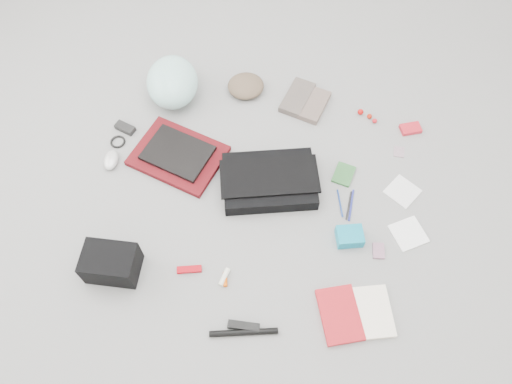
% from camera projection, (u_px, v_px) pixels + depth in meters
% --- Properties ---
extents(ground_plane, '(4.00, 4.00, 0.00)m').
position_uv_depth(ground_plane, '(256.00, 198.00, 2.25)').
color(ground_plane, gray).
extents(messenger_bag, '(0.48, 0.39, 0.07)m').
position_uv_depth(messenger_bag, '(269.00, 181.00, 2.26)').
color(messenger_bag, black).
rests_on(messenger_bag, ground_plane).
extents(bag_flap, '(0.48, 0.31, 0.01)m').
position_uv_depth(bag_flap, '(269.00, 176.00, 2.22)').
color(bag_flap, black).
rests_on(bag_flap, messenger_bag).
extents(laptop_sleeve, '(0.47, 0.40, 0.03)m').
position_uv_depth(laptop_sleeve, '(178.00, 156.00, 2.35)').
color(laptop_sleeve, '#5A0C12').
rests_on(laptop_sleeve, ground_plane).
extents(laptop, '(0.34, 0.29, 0.02)m').
position_uv_depth(laptop, '(178.00, 153.00, 2.33)').
color(laptop, black).
rests_on(laptop, laptop_sleeve).
extents(bike_helmet, '(0.33, 0.38, 0.19)m').
position_uv_depth(bike_helmet, '(172.00, 82.00, 2.47)').
color(bike_helmet, '#B5F3ED').
rests_on(bike_helmet, ground_plane).
extents(beanie, '(0.23, 0.23, 0.07)m').
position_uv_depth(beanie, '(246.00, 86.00, 2.54)').
color(beanie, brown).
rests_on(beanie, ground_plane).
extents(mitten_left, '(0.16, 0.25, 0.03)m').
position_uv_depth(mitten_left, '(297.00, 98.00, 2.52)').
color(mitten_left, '#5C514B').
rests_on(mitten_left, ground_plane).
extents(mitten_right, '(0.15, 0.23, 0.03)m').
position_uv_depth(mitten_right, '(314.00, 105.00, 2.50)').
color(mitten_right, '#715D55').
rests_on(mitten_right, ground_plane).
extents(power_brick, '(0.11, 0.07, 0.03)m').
position_uv_depth(power_brick, '(125.00, 128.00, 2.43)').
color(power_brick, black).
rests_on(power_brick, ground_plane).
extents(cable_coil, '(0.08, 0.08, 0.01)m').
position_uv_depth(cable_coil, '(118.00, 142.00, 2.40)').
color(cable_coil, black).
rests_on(cable_coil, ground_plane).
extents(mouse, '(0.08, 0.12, 0.04)m').
position_uv_depth(mouse, '(111.00, 160.00, 2.33)').
color(mouse, silver).
rests_on(mouse, ground_plane).
extents(camera_bag, '(0.22, 0.17, 0.14)m').
position_uv_depth(camera_bag, '(111.00, 263.00, 2.02)').
color(camera_bag, black).
rests_on(camera_bag, ground_plane).
extents(multitool, '(0.11, 0.06, 0.02)m').
position_uv_depth(multitool, '(189.00, 269.00, 2.07)').
color(multitool, '#9E010A').
rests_on(multitool, ground_plane).
extents(toiletry_tube_white, '(0.04, 0.08, 0.02)m').
position_uv_depth(toiletry_tube_white, '(224.00, 277.00, 2.05)').
color(toiletry_tube_white, silver).
rests_on(toiletry_tube_white, ground_plane).
extents(toiletry_tube_orange, '(0.03, 0.06, 0.02)m').
position_uv_depth(toiletry_tube_orange, '(225.00, 279.00, 2.05)').
color(toiletry_tube_orange, '#D44B01').
rests_on(toiletry_tube_orange, ground_plane).
extents(u_lock, '(0.13, 0.04, 0.03)m').
position_uv_depth(u_lock, '(244.00, 326.00, 1.95)').
color(u_lock, black).
rests_on(u_lock, ground_plane).
extents(bike_pump, '(0.27, 0.09, 0.02)m').
position_uv_depth(bike_pump, '(244.00, 332.00, 1.94)').
color(bike_pump, black).
rests_on(bike_pump, ground_plane).
extents(book_red, '(0.22, 0.26, 0.02)m').
position_uv_depth(book_red, '(340.00, 315.00, 1.97)').
color(book_red, red).
rests_on(book_red, ground_plane).
extents(book_white, '(0.19, 0.24, 0.02)m').
position_uv_depth(book_white, '(373.00, 312.00, 1.98)').
color(book_white, white).
rests_on(book_white, ground_plane).
extents(notepad, '(0.11, 0.13, 0.01)m').
position_uv_depth(notepad, '(344.00, 174.00, 2.31)').
color(notepad, '#2C602F').
rests_on(notepad, ground_plane).
extents(pen_blue, '(0.05, 0.14, 0.01)m').
position_uv_depth(pen_blue, '(340.00, 203.00, 2.23)').
color(pen_blue, navy).
rests_on(pen_blue, ground_plane).
extents(pen_black, '(0.02, 0.14, 0.01)m').
position_uv_depth(pen_black, '(349.00, 205.00, 2.23)').
color(pen_black, black).
rests_on(pen_black, ground_plane).
extents(pen_navy, '(0.01, 0.16, 0.01)m').
position_uv_depth(pen_navy, '(351.00, 205.00, 2.23)').
color(pen_navy, navy).
rests_on(pen_navy, ground_plane).
extents(accordion_wallet, '(0.13, 0.12, 0.06)m').
position_uv_depth(accordion_wallet, '(350.00, 236.00, 2.13)').
color(accordion_wallet, '#0B8EB3').
rests_on(accordion_wallet, ground_plane).
extents(card_deck, '(0.06, 0.08, 0.01)m').
position_uv_depth(card_deck, '(378.00, 251.00, 2.12)').
color(card_deck, '#A3708A').
rests_on(card_deck, ground_plane).
extents(napkin_top, '(0.18, 0.18, 0.01)m').
position_uv_depth(napkin_top, '(402.00, 191.00, 2.26)').
color(napkin_top, white).
rests_on(napkin_top, ground_plane).
extents(napkin_bottom, '(0.18, 0.18, 0.01)m').
position_uv_depth(napkin_bottom, '(408.00, 234.00, 2.16)').
color(napkin_bottom, white).
rests_on(napkin_bottom, ground_plane).
extents(lollipop_a, '(0.04, 0.04, 0.03)m').
position_uv_depth(lollipop_a, '(361.00, 112.00, 2.48)').
color(lollipop_a, '#C20908').
rests_on(lollipop_a, ground_plane).
extents(lollipop_b, '(0.03, 0.03, 0.03)m').
position_uv_depth(lollipop_b, '(369.00, 116.00, 2.47)').
color(lollipop_b, '#A61A08').
rests_on(lollipop_b, ground_plane).
extents(lollipop_c, '(0.03, 0.03, 0.02)m').
position_uv_depth(lollipop_c, '(375.00, 121.00, 2.45)').
color(lollipop_c, red).
rests_on(lollipop_c, ground_plane).
extents(altoids_tin, '(0.11, 0.10, 0.02)m').
position_uv_depth(altoids_tin, '(411.00, 129.00, 2.43)').
color(altoids_tin, red).
rests_on(altoids_tin, ground_plane).
extents(stamp_sheet, '(0.05, 0.06, 0.00)m').
position_uv_depth(stamp_sheet, '(399.00, 152.00, 2.37)').
color(stamp_sheet, '#A38292').
rests_on(stamp_sheet, ground_plane).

